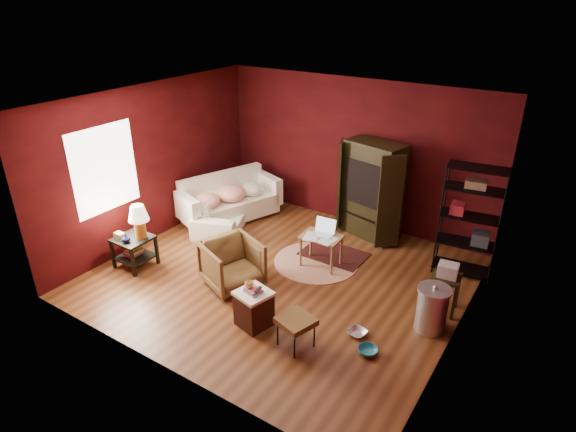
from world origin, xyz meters
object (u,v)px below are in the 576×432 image
object	(u,v)px
armchair	(232,262)
hamper	(254,308)
wire_shelving	(471,218)
sofa	(227,201)
side_table	(136,230)
tv_armoire	(372,188)
laptop_desk	(322,239)

from	to	relation	value
armchair	hamper	world-z (taller)	armchair
armchair	wire_shelving	bearing A→B (deg)	-29.93
sofa	armchair	xyz separation A→B (m)	(1.55, -1.77, -0.00)
armchair	side_table	world-z (taller)	side_table
sofa	tv_armoire	world-z (taller)	tv_armoire
side_table	sofa	bearing A→B (deg)	87.00
armchair	sofa	bearing A→B (deg)	63.18
tv_armoire	side_table	bearing A→B (deg)	-117.54
sofa	laptop_desk	distance (m)	2.47
side_table	hamper	bearing A→B (deg)	-5.08
hamper	tv_armoire	size ratio (longest dim) A/B	0.34
sofa	wire_shelving	xyz separation A→B (m)	(4.48, 0.54, 0.59)
armchair	hamper	size ratio (longest dim) A/B	1.34
armchair	tv_armoire	size ratio (longest dim) A/B	0.46
side_table	laptop_desk	xyz separation A→B (m)	(2.53, 1.66, -0.16)
sofa	hamper	bearing A→B (deg)	-156.90
sofa	hamper	distance (m)	3.41
laptop_desk	armchair	bearing A→B (deg)	-127.98
hamper	tv_armoire	world-z (taller)	tv_armoire
armchair	hamper	xyz separation A→B (m)	(0.88, -0.62, -0.13)
side_table	hamper	xyz separation A→B (m)	(2.55, -0.23, -0.38)
side_table	laptop_desk	distance (m)	3.03
hamper	side_table	bearing A→B (deg)	174.92
armchair	wire_shelving	world-z (taller)	wire_shelving
side_table	laptop_desk	size ratio (longest dim) A/B	1.36
side_table	laptop_desk	world-z (taller)	side_table
armchair	side_table	distance (m)	1.73
side_table	armchair	bearing A→B (deg)	13.18
hamper	tv_armoire	distance (m)	3.43
hamper	laptop_desk	world-z (taller)	laptop_desk
sofa	wire_shelving	size ratio (longest dim) A/B	1.15
hamper	laptop_desk	bearing A→B (deg)	90.31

